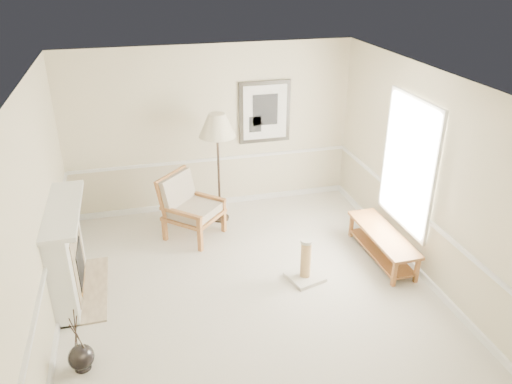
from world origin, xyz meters
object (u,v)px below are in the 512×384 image
floor_vase (81,358)px  floor_lamp (217,128)px  scratching_post (305,267)px  bench (382,241)px  armchair (187,204)px

floor_vase → floor_lamp: floor_lamp is taller
scratching_post → bench: bearing=10.2°
floor_lamp → armchair: bearing=-147.2°
armchair → floor_vase: bearing=-167.3°
floor_vase → floor_lamp: (2.15, 3.06, 1.51)m
bench → scratching_post: scratching_post is taller
floor_lamp → bench: 3.14m
floor_vase → armchair: bearing=59.8°
floor_vase → armchair: (1.55, 2.67, 0.41)m
armchair → scratching_post: 2.24m
floor_lamp → scratching_post: (0.84, -2.06, -1.46)m
floor_vase → bench: size_ratio=0.55×
bench → scratching_post: size_ratio=2.37×
floor_vase → scratching_post: size_ratio=1.29×
floor_vase → scratching_post: 3.15m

